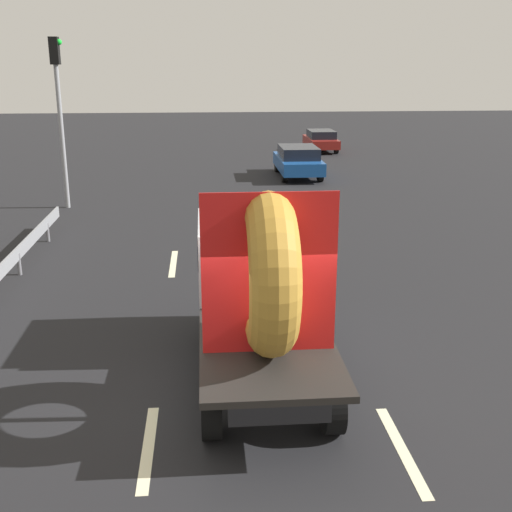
{
  "coord_description": "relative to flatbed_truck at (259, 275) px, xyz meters",
  "views": [
    {
      "loc": [
        -0.76,
        -8.78,
        5.05
      ],
      "look_at": [
        0.12,
        1.82,
        1.81
      ],
      "focal_mm": 44.72,
      "sensor_mm": 36.0,
      "label": 1
    }
  ],
  "objects": [
    {
      "name": "lane_dash_right_near",
      "position": [
        1.73,
        -2.71,
        -1.64
      ],
      "size": [
        0.16,
        2.14,
        0.01
      ],
      "primitive_type": "cube",
      "rotation": [
        0.0,
        0.0,
        1.57
      ],
      "color": "beige",
      "rests_on": "ground_plane"
    },
    {
      "name": "ground_plane",
      "position": [
        -0.12,
        -1.27,
        -1.64
      ],
      "size": [
        120.0,
        120.0,
        0.0
      ],
      "primitive_type": "plane",
      "color": "black"
    },
    {
      "name": "flatbed_truck",
      "position": [
        0.0,
        0.0,
        0.0
      ],
      "size": [
        2.02,
        5.32,
        3.39
      ],
      "color": "black",
      "rests_on": "ground_plane"
    },
    {
      "name": "traffic_light",
      "position": [
        -5.81,
        13.09,
        2.19
      ],
      "size": [
        0.42,
        0.36,
        5.88
      ],
      "color": "gray",
      "rests_on": "ground_plane"
    },
    {
      "name": "lane_dash_left_far",
      "position": [
        -1.73,
        5.99,
        -1.64
      ],
      "size": [
        0.16,
        2.29,
        0.01
      ],
      "primitive_type": "cube",
      "rotation": [
        0.0,
        0.0,
        1.57
      ],
      "color": "beige",
      "rests_on": "ground_plane"
    },
    {
      "name": "distant_sedan",
      "position": [
        3.45,
        18.83,
        -0.89
      ],
      "size": [
        1.83,
        4.28,
        1.4
      ],
      "color": "black",
      "rests_on": "ground_plane"
    },
    {
      "name": "oncoming_car",
      "position": [
        6.09,
        27.52,
        -0.98
      ],
      "size": [
        1.61,
        3.75,
        1.22
      ],
      "color": "black",
      "rests_on": "ground_plane"
    },
    {
      "name": "lane_dash_left_near",
      "position": [
        -1.73,
        -2.37,
        -1.64
      ],
      "size": [
        0.16,
        2.07,
        0.01
      ],
      "primitive_type": "cube",
      "rotation": [
        0.0,
        0.0,
        1.57
      ],
      "color": "beige",
      "rests_on": "ground_plane"
    },
    {
      "name": "lane_dash_right_far",
      "position": [
        1.73,
        5.4,
        -1.64
      ],
      "size": [
        0.16,
        2.49,
        0.01
      ],
      "primitive_type": "cube",
      "rotation": [
        0.0,
        0.0,
        1.57
      ],
      "color": "beige",
      "rests_on": "ground_plane"
    }
  ]
}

